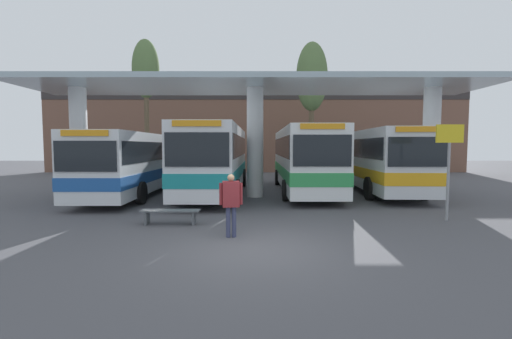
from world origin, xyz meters
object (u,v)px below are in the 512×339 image
(waiting_bench_near_pillar, at_px, (172,213))
(pedestrian_waiting, at_px, (232,199))
(transit_bus_right_bay, at_px, (304,157))
(transit_bus_far_right_bay, at_px, (376,158))
(info_sign_platform, at_px, (451,153))
(poplar_tree_behind_left, at_px, (147,72))
(transit_bus_center_bay, at_px, (218,157))
(poplar_tree_behind_right, at_px, (313,79))
(transit_bus_left_bay, at_px, (141,160))

(waiting_bench_near_pillar, xyz_separation_m, pedestrian_waiting, (2.04, -1.53, 0.71))
(transit_bus_right_bay, xyz_separation_m, pedestrian_waiting, (-3.26, -9.61, -0.82))
(transit_bus_far_right_bay, xyz_separation_m, waiting_bench_near_pillar, (-9.33, -8.31, -1.49))
(info_sign_platform, bearing_deg, poplar_tree_behind_left, 136.94)
(transit_bus_far_right_bay, xyz_separation_m, info_sign_platform, (-0.22, -7.71, 0.43))
(transit_bus_center_bay, xyz_separation_m, poplar_tree_behind_left, (-5.73, 6.69, 5.78))
(transit_bus_center_bay, height_order, pedestrian_waiting, transit_bus_center_bay)
(pedestrian_waiting, bearing_deg, poplar_tree_behind_right, 66.30)
(transit_bus_left_bay, relative_size, transit_bus_right_bay, 1.03)
(transit_bus_right_bay, distance_m, pedestrian_waiting, 10.18)
(info_sign_platform, bearing_deg, poplar_tree_behind_right, 98.01)
(transit_bus_right_bay, height_order, info_sign_platform, transit_bus_right_bay)
(transit_bus_center_bay, height_order, waiting_bench_near_pillar, transit_bus_center_bay)
(poplar_tree_behind_left, bearing_deg, transit_bus_right_bay, -29.07)
(transit_bus_center_bay, bearing_deg, info_sign_platform, 142.69)
(pedestrian_waiting, bearing_deg, transit_bus_far_right_bay, 45.70)
(info_sign_platform, height_order, poplar_tree_behind_right, poplar_tree_behind_right)
(transit_bus_far_right_bay, bearing_deg, transit_bus_left_bay, 7.23)
(transit_bus_far_right_bay, relative_size, poplar_tree_behind_left, 1.13)
(pedestrian_waiting, relative_size, poplar_tree_behind_right, 0.17)
(info_sign_platform, relative_size, pedestrian_waiting, 1.85)
(poplar_tree_behind_left, xyz_separation_m, poplar_tree_behind_right, (12.06, 1.88, -0.09))
(transit_bus_right_bay, distance_m, transit_bus_far_right_bay, 4.03)
(transit_bus_left_bay, relative_size, waiting_bench_near_pillar, 6.25)
(transit_bus_center_bay, xyz_separation_m, pedestrian_waiting, (1.40, -8.70, -0.86))
(transit_bus_left_bay, xyz_separation_m, poplar_tree_behind_right, (10.39, 8.44, 5.88))
(transit_bus_far_right_bay, distance_m, pedestrian_waiting, 12.27)
(transit_bus_center_bay, height_order, poplar_tree_behind_left, poplar_tree_behind_left)
(poplar_tree_behind_left, bearing_deg, transit_bus_left_bay, -75.76)
(info_sign_platform, bearing_deg, transit_bus_far_right_bay, 88.34)
(pedestrian_waiting, xyz_separation_m, poplar_tree_behind_left, (-7.12, 15.38, 6.65))
(transit_bus_right_bay, relative_size, poplar_tree_behind_left, 1.13)
(transit_bus_right_bay, relative_size, waiting_bench_near_pillar, 6.05)
(transit_bus_center_bay, bearing_deg, pedestrian_waiting, 99.63)
(transit_bus_left_bay, bearing_deg, poplar_tree_behind_left, -75.99)
(transit_bus_center_bay, relative_size, pedestrian_waiting, 6.50)
(waiting_bench_near_pillar, distance_m, info_sign_platform, 9.32)
(transit_bus_center_bay, relative_size, poplar_tree_behind_right, 1.08)
(pedestrian_waiting, height_order, poplar_tree_behind_right, poplar_tree_behind_right)
(poplar_tree_behind_right, bearing_deg, transit_bus_right_bay, -102.30)
(transit_bus_left_bay, height_order, pedestrian_waiting, transit_bus_left_bay)
(pedestrian_waiting, distance_m, poplar_tree_behind_left, 18.21)
(transit_bus_left_bay, bearing_deg, info_sign_platform, 151.62)
(info_sign_platform, distance_m, pedestrian_waiting, 7.48)
(pedestrian_waiting, distance_m, poplar_tree_behind_right, 19.12)
(transit_bus_right_bay, height_order, pedestrian_waiting, transit_bus_right_bay)
(pedestrian_waiting, bearing_deg, poplar_tree_behind_left, 107.09)
(waiting_bench_near_pillar, distance_m, poplar_tree_behind_right, 18.68)
(waiting_bench_near_pillar, xyz_separation_m, info_sign_platform, (9.10, 0.60, 1.92))
(waiting_bench_near_pillar, bearing_deg, pedestrian_waiting, -36.82)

